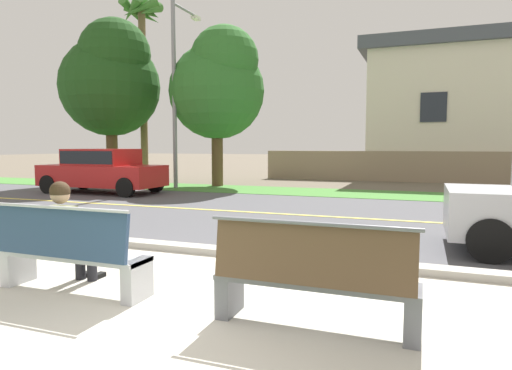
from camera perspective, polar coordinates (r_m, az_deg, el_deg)
The scene contains 16 objects.
ground_plane at distance 11.97m, azimuth 9.59°, elevation -2.93°, with size 140.00×140.00×0.00m, color #665B4C.
sidewalk_pavement at distance 4.91m, azimuth -8.42°, elevation -14.55°, with size 44.00×3.60×0.01m, color beige.
curb_edge at distance 6.59m, azimuth -0.06°, elevation -8.93°, with size 44.00×0.30×0.11m, color #ADA89E.
street_asphalt at distance 10.51m, azimuth 8.01°, elevation -3.99°, with size 52.00×8.00×0.01m, color #515156.
road_centre_line at distance 10.51m, azimuth 8.01°, elevation -3.96°, with size 48.00×0.14×0.01m, color #E0CC4C.
far_verge_grass at distance 15.65m, azimuth 12.26°, elevation -1.07°, with size 48.00×2.80×0.02m, color #478438.
bench_left at distance 5.39m, azimuth -22.88°, elevation -8.13°, with size 1.83×0.48×1.01m.
bench_right at distance 4.07m, azimuth 7.36°, elevation -12.05°, with size 1.83×0.48×1.01m.
seated_person_olive at distance 5.59m, azimuth -23.05°, elevation -5.38°, with size 0.52×0.68×1.25m.
car_red_far at distance 16.35m, azimuth -19.18°, elevation 2.00°, with size 4.30×1.86×1.54m.
streetlamp at distance 17.84m, azimuth -10.15°, elevation 12.92°, with size 0.24×2.10×7.21m.
shade_tree_far_left at distance 19.87m, azimuth -18.09°, elevation 12.81°, with size 4.12×4.12×6.79m.
shade_tree_left at distance 18.22m, azimuth -4.81°, elevation 12.81°, with size 3.83×3.83×6.33m.
palm_tree_tall at distance 21.41m, azimuth -14.44°, elevation 18.36°, with size 2.09×1.98×8.26m.
garden_wall at distance 21.38m, azimuth 18.40°, elevation 2.26°, with size 13.00×0.36×1.40m, color gray.
house_across_street at distance 24.75m, azimuth 27.30°, elevation 8.54°, with size 11.46×6.91×6.69m.
Camera 1 is at (2.27, -3.63, 1.65)m, focal length 31.13 mm.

